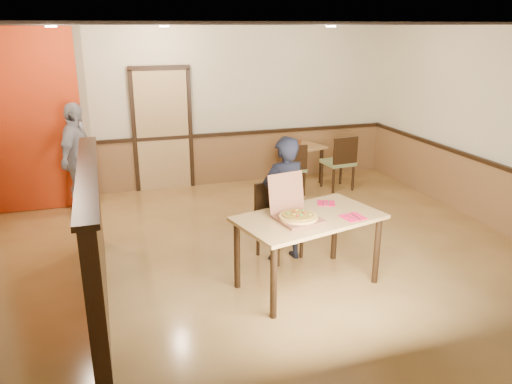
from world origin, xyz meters
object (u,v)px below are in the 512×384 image
side_table (303,155)px  condiment (299,143)px  diner_chair (276,216)px  side_chair_left (292,167)px  pizza_box (296,214)px  passerby (77,158)px  side_chair_right (340,161)px  diner (284,200)px  main_table (309,226)px

side_table → condiment: bearing=-135.5°
diner_chair → side_table: diner_chair is taller
side_chair_left → pizza_box: bearing=71.1°
passerby → pizza_box: bearing=-126.2°
side_chair_right → passerby: passerby is taller
side_chair_right → diner: diner is taller
pizza_box → diner_chair: bearing=72.8°
side_chair_left → main_table: bearing=73.7°
main_table → condiment: 3.77m
side_table → condiment: condiment is taller
side_chair_left → side_chair_right: side_chair_right is taller
diner_chair → main_table: bearing=-105.9°
side_chair_left → diner: size_ratio=0.58×
side_chair_left → condiment: size_ratio=5.97×
condiment → pizza_box: bearing=-112.8°
diner → condiment: bearing=-123.7°
side_chair_right → side_table: side_chair_right is taller
pizza_box → condiment: (1.50, 3.57, -0.11)m
diner_chair → side_table: 3.19m
diner → condiment: 3.13m
main_table → side_table: (1.45, 3.65, -0.19)m
condiment → passerby: bearing=-176.4°
main_table → side_table: 3.93m
passerby → diner_chair: bearing=-116.2°
main_table → condiment: condiment is taller
main_table → passerby: passerby is taller
main_table → side_chair_right: 3.58m
main_table → pizza_box: 0.25m
condiment → diner: bearing=-115.6°
condiment → side_table: bearing=44.5°
main_table → condiment: bearing=55.2°
diner_chair → diner: size_ratio=0.61×
side_chair_right → passerby: bearing=-8.8°
side_chair_right → condiment: bearing=-45.8°
side_chair_right → diner: (-1.93, -2.32, 0.25)m
diner → side_chair_left: bearing=-121.8°
diner_chair → diner: 0.30m
main_table → side_chair_left: size_ratio=1.90×
diner → pizza_box: bearing=70.7°
diner → side_chair_right: bearing=-137.9°
side_chair_left → side_chair_right: 0.91m
diner_chair → condiment: bearing=42.1°
condiment → side_chair_right: bearing=-40.4°
pizza_box → condiment: size_ratio=3.82×
diner_chair → side_table: size_ratio=1.17×
passerby → condiment: passerby is taller
side_table → pizza_box: pizza_box is taller
diner_chair → side_chair_left: 2.43m
main_table → diner_chair: 0.87m
side_chair_right → passerby: 4.38m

